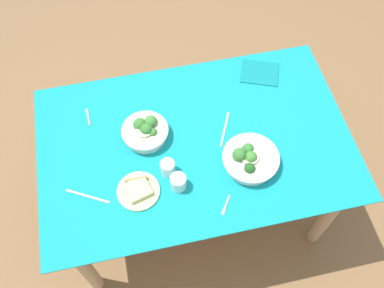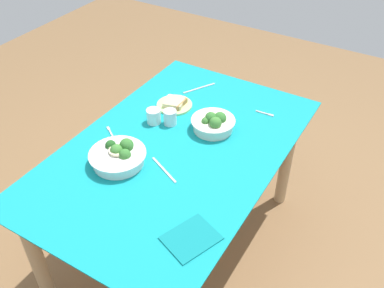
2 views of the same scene
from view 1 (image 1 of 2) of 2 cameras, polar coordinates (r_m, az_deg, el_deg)
The scene contains 12 objects.
ground_plane at distance 2.71m, azimuth 0.34°, elevation -7.64°, with size 6.00×6.00×0.00m, color brown.
dining_table at distance 2.15m, azimuth 0.43°, elevation -1.12°, with size 1.50×0.96×0.73m.
broccoli_bowl_far at distance 1.98m, azimuth 7.60°, elevation -2.01°, with size 0.26×0.26×0.11m.
broccoli_bowl_near at distance 2.05m, azimuth -6.19°, elevation 1.71°, with size 0.22×0.22×0.10m.
bread_side_plate at distance 1.94m, azimuth -7.15°, elevation -6.10°, with size 0.19×0.19×0.04m.
water_glass_center at distance 1.95m, azimuth -3.24°, elevation -3.18°, with size 0.07×0.07×0.08m, color silver.
water_glass_side at distance 1.92m, azimuth -1.83°, elevation -5.09°, with size 0.07×0.07×0.08m, color silver.
fork_by_far_bowl at distance 1.91m, azimuth 4.48°, elevation -8.21°, with size 0.06×0.09×0.00m.
fork_by_near_bowl at distance 2.20m, azimuth -13.65°, elevation 3.59°, with size 0.02×0.10×0.00m.
table_knife_left at distance 1.98m, azimuth -13.68°, elevation -6.75°, with size 0.21×0.01×0.00m, color #B7B7BC.
table_knife_right at distance 2.10m, azimuth 4.37°, elevation 2.00°, with size 0.20×0.01×0.00m, color #B7B7BC.
napkin_folded_upper at distance 2.33m, azimuth 8.96°, elevation 9.33°, with size 0.20×0.16×0.01m, color #0F777D.
Camera 1 is at (0.24, 1.03, 2.49)m, focal length 40.17 mm.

